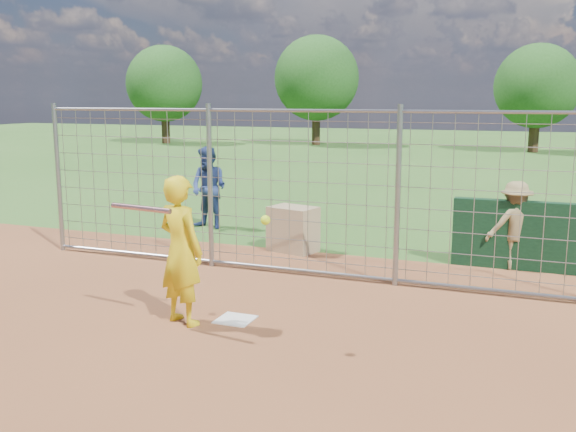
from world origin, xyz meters
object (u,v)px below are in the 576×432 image
at_px(batter, 181,251).
at_px(equipment_bin, 293,229).
at_px(bystander_a, 209,188).
at_px(bystander_c, 515,225).

distance_m(batter, equipment_bin, 3.98).
distance_m(bystander_a, bystander_c, 6.16).
bearing_deg(equipment_bin, bystander_a, 165.62).
height_order(bystander_a, bystander_c, bystander_a).
distance_m(batter, bystander_a, 5.78).
height_order(bystander_a, equipment_bin, bystander_a).
height_order(batter, bystander_a, batter).
bearing_deg(batter, bystander_c, -112.75).
relative_size(bystander_a, bystander_c, 1.21).
bearing_deg(bystander_c, batter, 22.23).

